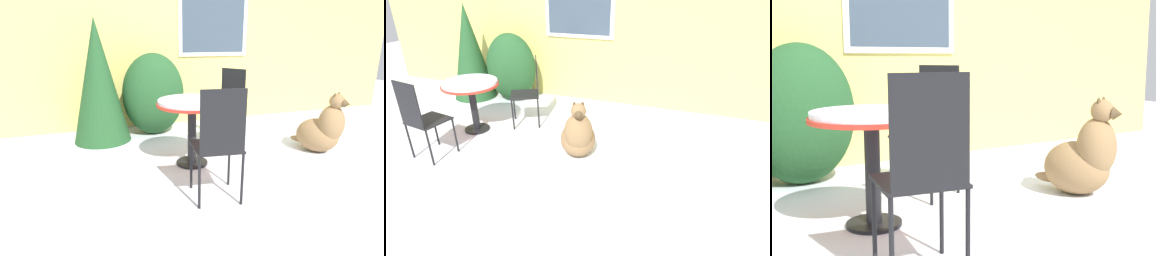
% 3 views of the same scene
% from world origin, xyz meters
% --- Properties ---
extents(ground_plane, '(16.00, 16.00, 0.00)m').
position_xyz_m(ground_plane, '(0.00, 0.00, 0.00)').
color(ground_plane, white).
extents(house_wall, '(8.00, 0.10, 2.73)m').
position_xyz_m(house_wall, '(0.01, 2.20, 1.36)').
color(house_wall, '#E5D16B').
rests_on(house_wall, ground_plane).
extents(shrub_left, '(0.91, 0.68, 1.19)m').
position_xyz_m(shrub_left, '(-0.93, 1.72, 0.60)').
color(shrub_left, '#235128').
rests_on(shrub_left, ground_plane).
extents(evergreen_bush, '(0.77, 0.77, 1.66)m').
position_xyz_m(evergreen_bush, '(-1.69, 1.62, 0.83)').
color(evergreen_bush, '#235128').
rests_on(evergreen_bush, ground_plane).
extents(patio_table, '(0.77, 0.77, 0.75)m').
position_xyz_m(patio_table, '(-0.79, 0.42, 0.62)').
color(patio_table, black).
rests_on(patio_table, ground_plane).
extents(patio_chair_near_table, '(0.55, 0.55, 1.01)m').
position_xyz_m(patio_chair_near_table, '(-0.12, 0.90, 0.55)').
color(patio_chair_near_table, black).
rests_on(patio_chair_near_table, ground_plane).
extents(patio_chair_far_side, '(0.46, 0.46, 1.01)m').
position_xyz_m(patio_chair_far_side, '(-0.85, -0.43, 0.55)').
color(patio_chair_far_side, black).
rests_on(patio_chair_far_side, ground_plane).
extents(dog, '(0.60, 0.70, 0.78)m').
position_xyz_m(dog, '(0.87, 0.24, 0.28)').
color(dog, '#937047').
rests_on(dog, ground_plane).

